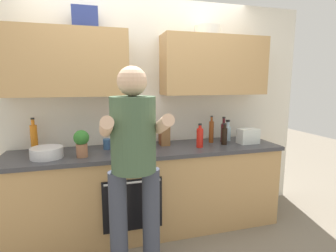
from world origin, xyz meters
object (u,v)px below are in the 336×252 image
Objects in this scene: bottle_hotsauce at (200,137)px; potted_herb at (82,142)px; bottle_soy at (224,136)px; person_standing at (134,159)px; grocery_bag_produce at (248,136)px; bottle_oil at (129,145)px; cup_tea at (107,144)px; mixing_bowl at (47,153)px; bottle_water at (227,132)px; knife_block at (164,134)px; grocery_bag_crisps at (142,141)px; bottle_syrup at (122,143)px; bottle_juice at (34,137)px; bottle_vinegar at (211,131)px; bottle_wine at (223,132)px; cup_ceramic at (121,146)px.

potted_herb is (-1.20, -0.04, 0.04)m from bottle_hotsauce.
potted_herb is (-1.51, -0.09, 0.04)m from bottle_soy.
person_standing is 1.54m from grocery_bag_produce.
cup_tea is (-0.20, 0.21, -0.03)m from bottle_oil.
mixing_bowl is 2.11m from grocery_bag_produce.
bottle_water is 0.98× the size of potted_herb.
knife_block reaches higher than mixing_bowl.
knife_block is at bearing 16.44° from potted_herb.
potted_herb is (-0.86, -0.25, 0.02)m from knife_block.
person_standing is at bearing -146.00° from bottle_water.
mixing_bowl is at bearing -170.46° from grocery_bag_crisps.
bottle_juice is (-0.83, 0.37, 0.03)m from bottle_syrup.
bottle_oil is 0.67× the size of bottle_vinegar.
bottle_water is 0.25m from grocery_bag_produce.
knife_block reaches higher than grocery_bag_crisps.
cup_tea is 0.35× the size of knife_block.
bottle_water is 0.24m from bottle_vinegar.
bottle_vinegar is 1.05× the size of bottle_wine.
potted_herb is at bearing -11.04° from mixing_bowl.
bottle_oil is 0.92× the size of grocery_bag_produce.
mixing_bowl is (0.15, -0.28, -0.09)m from bottle_juice.
grocery_bag_crisps is at bearing 9.54° from mixing_bowl.
bottle_water is 0.97× the size of bottle_hotsauce.
bottle_juice is (-0.86, 0.91, 0.03)m from person_standing.
cup_ceramic is (-1.14, 0.04, -0.05)m from bottle_soy.
bottle_wine reaches higher than grocery_bag_produce.
bottle_hotsauce is at bearing 5.34° from bottle_syrup.
bottle_syrup is at bearing -175.95° from grocery_bag_produce.
bottle_vinegar is 1.43m from potted_herb.
person_standing is 0.70m from potted_herb.
bottle_oil is at bearing -178.40° from bottle_hotsauce.
bottle_water is 1.03× the size of bottle_soy.
bottle_soy is 0.92m from grocery_bag_crisps.
bottle_water is (1.20, 0.25, 0.02)m from bottle_oil.
bottle_wine is at bearing -0.08° from grocery_bag_crisps.
bottle_juice reaches higher than bottle_water.
knife_block is at bearing 165.76° from bottle_soy.
cup_ceramic is (0.13, -0.11, 0.00)m from cup_tea.
bottle_vinegar is at bearing 38.14° from person_standing.
bottle_wine is at bearing -3.59° from bottle_juice.
bottle_syrup is 1.22× the size of bottle_soy.
potted_herb is (-1.41, -0.23, 0.01)m from bottle_vinegar.
bottle_water is (1.25, 0.84, -0.01)m from person_standing.
person_standing is 15.76× the size of cup_tea.
bottle_wine is (1.12, 0.19, 0.04)m from bottle_oil.
bottle_vinegar reaches higher than bottle_oil.
bottle_wine is 0.28m from grocery_bag_produce.
person_standing reaches higher than bottle_wine.
cup_ceramic is 0.25m from grocery_bag_crisps.
mixing_bowl is (-0.71, 0.63, -0.06)m from person_standing.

